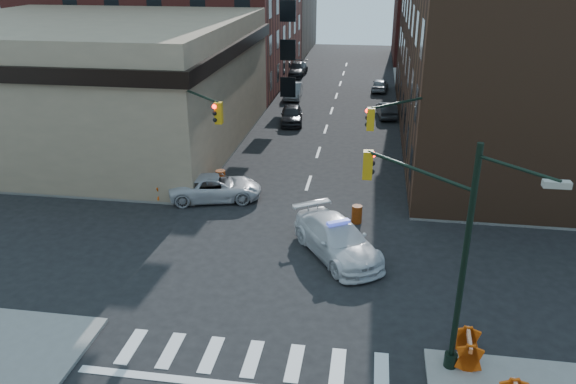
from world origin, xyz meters
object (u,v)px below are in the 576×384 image
(parked_car_wfar, at_px, (293,91))
(barrel_bank, at_px, (221,179))
(pedestrian_a, at_px, (194,164))
(barrel_road, at_px, (357,214))
(parked_car_enear, at_px, (386,110))
(police_car, at_px, (337,239))
(pedestrian_b, at_px, (174,166))
(barricade_nw_a, at_px, (198,180))
(parked_car_wnear, at_px, (292,115))
(pickup, at_px, (216,187))
(barricade_se_a, at_px, (468,349))

(parked_car_wfar, height_order, barrel_bank, parked_car_wfar)
(pedestrian_a, relative_size, barrel_bank, 1.71)
(pedestrian_a, xyz_separation_m, barrel_road, (10.38, -4.69, -0.59))
(parked_car_wfar, bearing_deg, parked_car_enear, -36.09)
(police_car, height_order, barrel_road, police_car)
(parked_car_enear, height_order, pedestrian_b, pedestrian_b)
(barricade_nw_a, bearing_deg, police_car, -42.29)
(police_car, relative_size, parked_car_enear, 1.45)
(barricade_nw_a, bearing_deg, parked_car_wnear, 72.73)
(barricade_nw_a, bearing_deg, pedestrian_a, 110.58)
(pickup, distance_m, parked_car_enear, 22.12)
(pickup, xyz_separation_m, barrel_road, (8.23, -1.90, -0.25))
(pedestrian_b, height_order, barrel_bank, pedestrian_b)
(parked_car_enear, height_order, barrel_bank, parked_car_enear)
(pedestrian_b, distance_m, barrel_bank, 3.16)
(pedestrian_a, bearing_deg, barrel_bank, -28.56)
(parked_car_wfar, xyz_separation_m, barrel_bank, (-1.05, -23.82, -0.21))
(parked_car_enear, xyz_separation_m, pedestrian_a, (-12.11, -16.97, 0.41))
(barricade_nw_a, bearing_deg, pedestrian_b, 148.20)
(parked_car_enear, xyz_separation_m, barrel_road, (-1.72, -21.66, -0.18))
(police_car, height_order, parked_car_wfar, police_car)
(pedestrian_a, bearing_deg, parked_car_wfar, 80.28)
(barrel_road, relative_size, barricade_nw_a, 0.85)
(police_car, xyz_separation_m, pickup, (-7.44, 5.60, -0.11))
(barricade_se_a, xyz_separation_m, barricade_nw_a, (-13.89, 13.97, -0.08))
(parked_car_wnear, height_order, barrel_road, parked_car_wnear)
(pedestrian_b, xyz_separation_m, barricade_se_a, (15.73, -14.92, -0.40))
(pickup, bearing_deg, parked_car_wfar, -16.68)
(pedestrian_a, xyz_separation_m, barricade_nw_a, (0.70, -1.49, -0.50))
(parked_car_wnear, distance_m, parked_car_wfar, 9.13)
(parked_car_wfar, distance_m, parked_car_enear, 10.85)
(parked_car_wnear, relative_size, pedestrian_a, 2.41)
(pickup, xyz_separation_m, pedestrian_a, (-2.15, 2.79, 0.34))
(barricade_se_a, bearing_deg, parked_car_wnear, 22.89)
(barrel_road, height_order, barricade_se_a, barricade_se_a)
(parked_car_wfar, relative_size, pedestrian_a, 2.46)
(barrel_bank, xyz_separation_m, barricade_se_a, (12.64, -14.49, 0.12))
(pedestrian_a, bearing_deg, pedestrian_b, -156.94)
(barricade_nw_a, bearing_deg, barrel_bank, 18.27)
(parked_car_wnear, relative_size, barricade_se_a, 3.28)
(barrel_bank, xyz_separation_m, barricade_nw_a, (-1.25, -0.53, 0.04))
(barrel_bank, bearing_deg, pedestrian_b, 172.18)
(pickup, height_order, parked_car_wnear, parked_car_wnear)
(barrel_road, bearing_deg, parked_car_wfar, 105.00)
(pedestrian_a, xyz_separation_m, barricade_se_a, (14.58, -15.45, -0.41))
(pickup, height_order, parked_car_wfar, parked_car_wfar)
(police_car, height_order, barrel_bank, police_car)
(pedestrian_b, distance_m, barrel_road, 12.26)
(parked_car_wnear, height_order, parked_car_enear, parked_car_wnear)
(parked_car_wfar, xyz_separation_m, barrel_road, (7.38, -27.55, -0.26))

